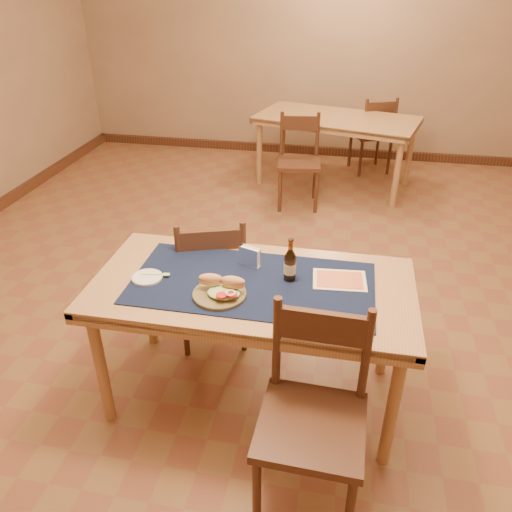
% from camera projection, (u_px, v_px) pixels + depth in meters
% --- Properties ---
extents(room, '(6.04, 7.04, 2.84)m').
position_uv_depth(room, '(279.00, 112.00, 2.83)').
color(room, brown).
rests_on(room, ground).
extents(main_table, '(1.60, 0.80, 0.75)m').
position_uv_depth(main_table, '(252.00, 297.00, 2.52)').
color(main_table, '#A07F4B').
rests_on(main_table, ground).
extents(placemat, '(1.20, 0.60, 0.01)m').
position_uv_depth(placemat, '(252.00, 283.00, 2.48)').
color(placemat, '#0E1733').
rests_on(placemat, main_table).
extents(baseboard, '(6.00, 7.00, 0.10)m').
position_uv_depth(baseboard, '(275.00, 305.00, 3.51)').
color(baseboard, '#49291A').
rests_on(baseboard, ground).
extents(back_table, '(1.80, 1.21, 0.75)m').
position_uv_depth(back_table, '(337.00, 125.00, 5.26)').
color(back_table, '#A07F4B').
rests_on(back_table, ground).
extents(chair_main_far, '(0.53, 0.53, 0.91)m').
position_uv_depth(chair_main_far, '(212.00, 277.00, 3.04)').
color(chair_main_far, '#49291A').
rests_on(chair_main_far, ground).
extents(chair_main_near, '(0.45, 0.45, 0.95)m').
position_uv_depth(chair_main_near, '(313.00, 414.00, 2.08)').
color(chair_main_near, '#49291A').
rests_on(chair_main_near, ground).
extents(chair_back_near, '(0.46, 0.46, 0.89)m').
position_uv_depth(chair_back_near, '(299.00, 160.00, 4.92)').
color(chair_back_near, '#49291A').
rests_on(chair_back_near, ground).
extents(chair_back_far, '(0.53, 0.53, 0.88)m').
position_uv_depth(chair_back_far, '(373.00, 133.00, 5.72)').
color(chair_back_far, '#49291A').
rests_on(chair_back_far, ground).
extents(sandwich_plate, '(0.26, 0.26, 0.10)m').
position_uv_depth(sandwich_plate, '(221.00, 291.00, 2.37)').
color(sandwich_plate, brown).
rests_on(sandwich_plate, placemat).
extents(side_plate, '(0.16, 0.16, 0.01)m').
position_uv_depth(side_plate, '(147.00, 277.00, 2.51)').
color(side_plate, silver).
rests_on(side_plate, placemat).
extents(fork, '(0.15, 0.04, 0.00)m').
position_uv_depth(fork, '(158.00, 274.00, 2.52)').
color(fork, '#9EE77E').
rests_on(fork, side_plate).
extents(beer_bottle, '(0.06, 0.06, 0.23)m').
position_uv_depth(beer_bottle, '(290.00, 265.00, 2.46)').
color(beer_bottle, '#4E2C0D').
rests_on(beer_bottle, placemat).
extents(napkin_holder, '(0.13, 0.08, 0.11)m').
position_uv_depth(napkin_holder, '(250.00, 257.00, 2.60)').
color(napkin_holder, white).
rests_on(napkin_holder, placemat).
extents(menu_card, '(0.28, 0.21, 0.01)m').
position_uv_depth(menu_card, '(340.00, 280.00, 2.49)').
color(menu_card, beige).
rests_on(menu_card, placemat).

